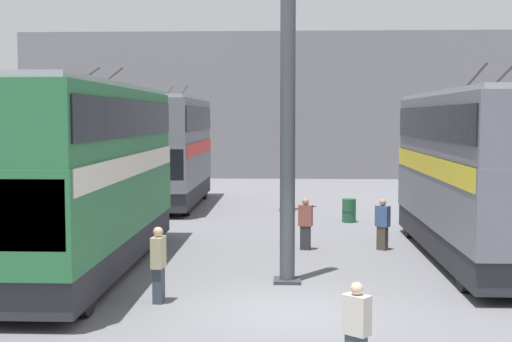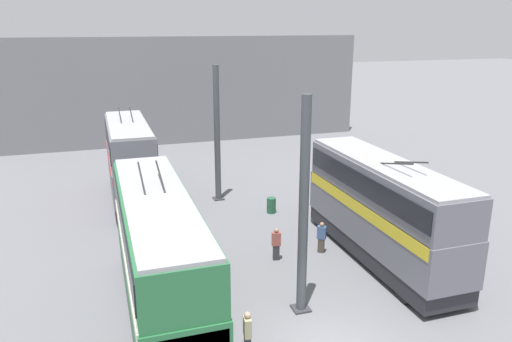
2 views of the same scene
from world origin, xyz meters
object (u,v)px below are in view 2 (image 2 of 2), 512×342
(bus_right_far, at_px, (130,157))
(person_by_left_row, at_px, (321,237))
(bus_right_near, at_px, (159,252))
(person_by_right_row, at_px, (247,333))
(oil_drum, at_px, (271,205))
(bus_left_near, at_px, (382,205))
(person_aisle_midway, at_px, (276,243))

(bus_right_far, bearing_deg, person_by_left_row, -142.15)
(bus_right_near, xyz_separation_m, person_by_right_row, (-3.08, -2.41, -1.93))
(person_by_right_row, bearing_deg, oil_drum, 74.51)
(bus_left_near, height_order, person_aisle_midway, bus_left_near)
(bus_left_near, relative_size, person_aisle_midway, 6.60)
(bus_right_near, height_order, person_by_left_row, bus_right_near)
(person_by_right_row, relative_size, oil_drum, 1.84)
(person_by_left_row, relative_size, person_aisle_midway, 0.98)
(person_by_right_row, relative_size, person_aisle_midway, 1.06)
(bus_left_near, bearing_deg, person_aisle_midway, 72.96)
(person_aisle_midway, relative_size, oil_drum, 1.74)
(bus_right_near, bearing_deg, bus_left_near, -79.38)
(bus_right_far, bearing_deg, bus_left_near, -138.92)
(person_by_right_row, bearing_deg, person_by_left_row, 56.12)
(person_by_right_row, height_order, person_aisle_midway, person_by_right_row)
(person_by_left_row, xyz_separation_m, person_aisle_midway, (-0.07, 2.37, 0.01))
(person_by_left_row, bearing_deg, bus_right_near, -29.96)
(bus_right_far, height_order, person_by_left_row, bus_right_far)
(bus_right_far, distance_m, person_by_left_row, 13.49)
(person_by_left_row, height_order, person_by_right_row, person_by_right_row)
(person_aisle_midway, bearing_deg, person_by_right_row, -15.01)
(bus_right_far, xyz_separation_m, oil_drum, (-4.72, -7.66, -2.38))
(bus_left_near, bearing_deg, person_by_left_row, 56.91)
(bus_right_far, relative_size, oil_drum, 9.88)
(person_aisle_midway, height_order, oil_drum, person_aisle_midway)
(bus_right_far, distance_m, person_aisle_midway, 12.25)
(bus_left_near, xyz_separation_m, person_by_left_row, (1.50, 2.31, -1.91))
(person_aisle_midway, bearing_deg, bus_left_near, 85.64)
(bus_right_near, xyz_separation_m, person_aisle_midway, (3.40, -5.81, -1.98))
(bus_right_near, bearing_deg, person_by_right_row, -141.95)
(oil_drum, bearing_deg, person_aisle_midway, 162.50)
(person_by_right_row, xyz_separation_m, person_aisle_midway, (6.48, -3.40, -0.05))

